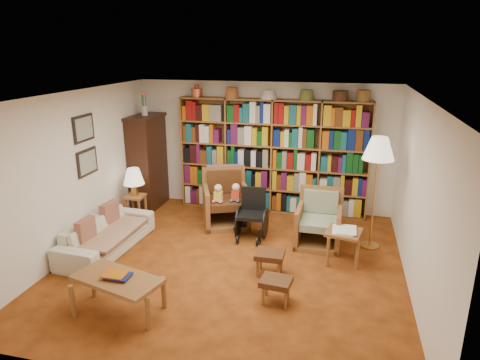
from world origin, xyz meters
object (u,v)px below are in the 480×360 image
(armchair_leather, at_px, (228,201))
(side_table_lamp, at_px, (136,203))
(side_table_papers, at_px, (343,236))
(coffee_table, at_px, (118,282))
(armchair_sage, at_px, (319,223))
(footstool_b, at_px, (276,283))
(sofa, at_px, (107,234))
(wheelchair, at_px, (252,215))
(floor_lamp, at_px, (378,153))
(footstool_a, at_px, (270,256))

(armchair_leather, bearing_deg, side_table_lamp, -167.43)
(side_table_papers, distance_m, coffee_table, 3.29)
(armchair_sage, bearing_deg, armchair_leather, 164.22)
(side_table_papers, xyz_separation_m, footstool_b, (-0.81, -1.30, -0.16))
(sofa, bearing_deg, wheelchair, -60.41)
(wheelchair, distance_m, footstool_b, 2.00)
(sofa, distance_m, wheelchair, 2.39)
(sofa, xyz_separation_m, side_table_papers, (3.66, 0.49, 0.16))
(side_table_papers, bearing_deg, floor_lamp, 55.32)
(sofa, height_order, side_table_papers, side_table_papers)
(armchair_sage, distance_m, side_table_papers, 0.73)
(floor_lamp, xyz_separation_m, footstool_b, (-1.24, -1.92, -1.31))
(sofa, relative_size, footstool_a, 4.47)
(side_table_lamp, relative_size, floor_lamp, 0.28)
(floor_lamp, bearing_deg, armchair_leather, 169.70)
(sofa, bearing_deg, footstool_a, -89.69)
(armchair_sage, xyz_separation_m, coffee_table, (-2.23, -2.58, 0.07))
(armchair_leather, distance_m, side_table_papers, 2.36)
(floor_lamp, xyz_separation_m, coffee_table, (-3.06, -2.60, -1.16))
(side_table_lamp, relative_size, footstool_b, 1.22)
(footstool_a, bearing_deg, footstool_b, -73.48)
(side_table_lamp, distance_m, armchair_leather, 1.71)
(armchair_sage, bearing_deg, side_table_papers, -56.68)
(sofa, bearing_deg, footstool_b, -102.49)
(footstool_a, bearing_deg, wheelchair, 113.40)
(armchair_leather, bearing_deg, armchair_sage, -15.78)
(side_table_lamp, height_order, armchair_sage, armchair_sage)
(armchair_leather, distance_m, footstool_b, 2.71)
(wheelchair, height_order, footstool_b, wheelchair)
(side_table_papers, height_order, footstool_b, side_table_papers)
(sofa, xyz_separation_m, armchair_leather, (1.57, 1.57, 0.15))
(wheelchair, xyz_separation_m, coffee_table, (-1.11, -2.54, 0.03))
(armchair_leather, bearing_deg, wheelchair, -42.22)
(side_table_lamp, relative_size, side_table_papers, 0.88)
(floor_lamp, height_order, coffee_table, floor_lamp)
(footstool_a, relative_size, footstool_b, 0.98)
(side_table_papers, bearing_deg, wheelchair, 159.62)
(side_table_lamp, distance_m, floor_lamp, 4.37)
(side_table_lamp, bearing_deg, side_table_papers, -10.73)
(armchair_sage, height_order, wheelchair, armchair_sage)
(sofa, distance_m, armchair_sage, 3.44)
(side_table_lamp, relative_size, armchair_leather, 0.46)
(side_table_papers, height_order, footstool_a, side_table_papers)
(sofa, height_order, footstool_a, sofa)
(footstool_b, bearing_deg, armchair_leather, 118.38)
(wheelchair, distance_m, side_table_papers, 1.62)
(armchair_sage, xyz_separation_m, side_table_papers, (0.40, -0.60, 0.08))
(side_table_lamp, height_order, wheelchair, wheelchair)
(floor_lamp, relative_size, footstool_b, 4.39)
(coffee_table, bearing_deg, armchair_leather, 80.06)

